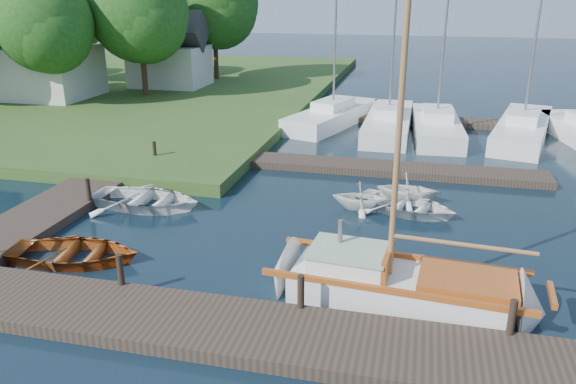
% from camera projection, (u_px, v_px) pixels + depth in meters
% --- Properties ---
extents(ground, '(160.00, 160.00, 0.00)m').
position_uv_depth(ground, '(288.00, 228.00, 17.79)').
color(ground, black).
rests_on(ground, ground).
extents(near_dock, '(18.00, 2.20, 0.30)m').
position_uv_depth(near_dock, '(224.00, 328.00, 12.25)').
color(near_dock, '#302820').
rests_on(near_dock, ground).
extents(left_dock, '(2.20, 18.00, 0.30)m').
position_uv_depth(left_dock, '(96.00, 184.00, 21.32)').
color(left_dock, '#302820').
rests_on(left_dock, ground).
extents(far_dock, '(14.00, 1.60, 0.30)m').
position_uv_depth(far_dock, '(371.00, 168.00, 23.24)').
color(far_dock, '#302820').
rests_on(far_dock, ground).
extents(pontoon, '(30.00, 1.60, 0.30)m').
position_uv_depth(pontoon, '(538.00, 127.00, 30.17)').
color(pontoon, '#302820').
rests_on(pontoon, ground).
extents(shore, '(50.00, 40.00, 0.50)m').
position_uv_depth(shore, '(7.00, 82.00, 43.96)').
color(shore, '#315421').
rests_on(shore, ground).
extents(mooring_post_1, '(0.16, 0.16, 0.80)m').
position_uv_depth(mooring_post_1, '(120.00, 270.00, 13.64)').
color(mooring_post_1, black).
rests_on(mooring_post_1, near_dock).
extents(mooring_post_2, '(0.16, 0.16, 0.80)m').
position_uv_depth(mooring_post_2, '(301.00, 292.00, 12.65)').
color(mooring_post_2, black).
rests_on(mooring_post_2, near_dock).
extents(mooring_post_3, '(0.16, 0.16, 0.80)m').
position_uv_depth(mooring_post_3, '(512.00, 317.00, 11.66)').
color(mooring_post_3, black).
rests_on(mooring_post_3, near_dock).
extents(mooring_post_4, '(0.16, 0.16, 0.80)m').
position_uv_depth(mooring_post_4, '(88.00, 189.00, 19.09)').
color(mooring_post_4, black).
rests_on(mooring_post_4, left_dock).
extents(mooring_post_5, '(0.16, 0.16, 0.80)m').
position_uv_depth(mooring_post_5, '(155.00, 151.00, 23.66)').
color(mooring_post_5, black).
rests_on(mooring_post_5, left_dock).
extents(sailboat, '(7.28, 2.52, 9.83)m').
position_uv_depth(sailboat, '(404.00, 288.00, 13.51)').
color(sailboat, white).
rests_on(sailboat, ground).
extents(dinghy, '(3.97, 3.09, 0.75)m').
position_uv_depth(dinghy, '(73.00, 249.00, 15.46)').
color(dinghy, '#88470C').
rests_on(dinghy, ground).
extents(tender_a, '(4.04, 2.96, 0.81)m').
position_uv_depth(tender_a, '(145.00, 196.00, 19.29)').
color(tender_a, white).
rests_on(tender_a, ground).
extents(tender_b, '(2.03, 1.76, 1.07)m').
position_uv_depth(tender_b, '(362.00, 195.00, 19.09)').
color(tender_b, white).
rests_on(tender_b, ground).
extents(tender_c, '(4.12, 3.56, 0.71)m').
position_uv_depth(tender_c, '(406.00, 202.00, 18.91)').
color(tender_c, white).
rests_on(tender_c, ground).
extents(tender_d, '(2.30, 2.01, 1.17)m').
position_uv_depth(tender_d, '(409.00, 187.00, 19.72)').
color(tender_d, white).
rests_on(tender_d, ground).
extents(marina_boat_0, '(4.48, 8.22, 11.01)m').
position_uv_depth(marina_boat_0, '(333.00, 114.00, 31.12)').
color(marina_boat_0, white).
rests_on(marina_boat_0, ground).
extents(marina_boat_1, '(2.20, 8.47, 9.98)m').
position_uv_depth(marina_boat_1, '(389.00, 121.00, 29.66)').
color(marina_boat_1, white).
rests_on(marina_boat_1, ground).
extents(marina_boat_2, '(2.67, 7.88, 12.23)m').
position_uv_depth(marina_boat_2, '(436.00, 124.00, 28.79)').
color(marina_boat_2, white).
rests_on(marina_boat_2, ground).
extents(marina_boat_3, '(4.22, 9.37, 11.56)m').
position_uv_depth(marina_boat_3, '(523.00, 127.00, 28.35)').
color(marina_boat_3, white).
rests_on(marina_boat_3, ground).
extents(house_a, '(6.30, 5.00, 6.29)m').
position_uv_depth(house_a, '(42.00, 58.00, 35.79)').
color(house_a, beige).
rests_on(house_a, shore).
extents(house_c, '(5.25, 4.00, 5.28)m').
position_uv_depth(house_c, '(170.00, 56.00, 40.09)').
color(house_c, beige).
rests_on(house_c, shore).
extents(tree_2, '(5.83, 5.75, 7.82)m').
position_uv_depth(tree_2, '(45.00, 23.00, 32.79)').
color(tree_2, '#332114').
rests_on(tree_2, shore).
extents(tree_3, '(6.41, 6.38, 8.74)m').
position_uv_depth(tree_3, '(139.00, 11.00, 35.38)').
color(tree_3, '#332114').
rests_on(tree_3, shore).
extents(tree_4, '(7.01, 7.01, 9.66)m').
position_uv_depth(tree_4, '(64.00, 0.00, 40.60)').
color(tree_4, '#332114').
rests_on(tree_4, shore).
extents(tree_7, '(6.83, 6.83, 9.38)m').
position_uv_depth(tree_7, '(214.00, 2.00, 42.12)').
color(tree_7, '#332114').
rests_on(tree_7, shore).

